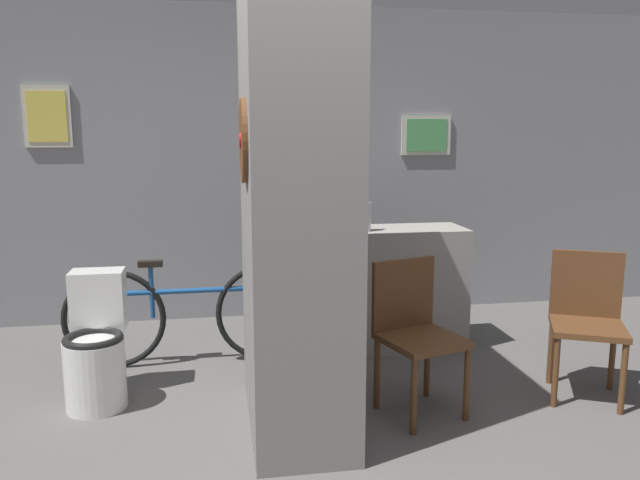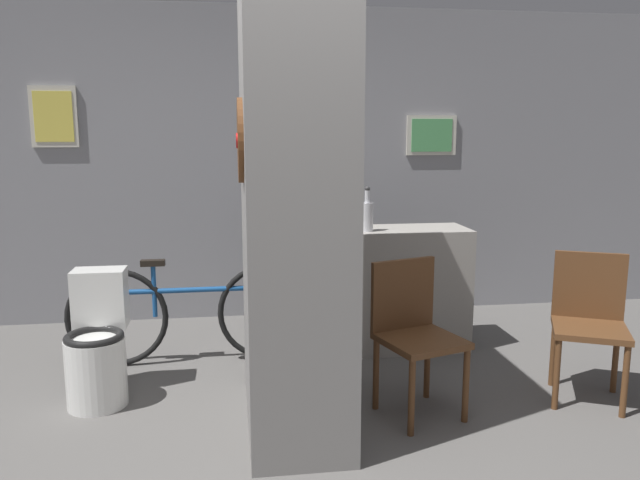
{
  "view_description": "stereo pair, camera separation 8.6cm",
  "coord_description": "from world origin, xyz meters",
  "views": [
    {
      "loc": [
        -0.32,
        -2.67,
        1.6
      ],
      "look_at": [
        0.29,
        0.95,
        0.95
      ],
      "focal_mm": 35.0,
      "sensor_mm": 36.0,
      "label": 1
    },
    {
      "loc": [
        -0.23,
        -2.68,
        1.6
      ],
      "look_at": [
        0.29,
        0.95,
        0.95
      ],
      "focal_mm": 35.0,
      "sensor_mm": 36.0,
      "label": 2
    }
  ],
  "objects": [
    {
      "name": "bicycle",
      "position": [
        -0.51,
        1.54,
        0.36
      ],
      "size": [
        1.7,
        0.42,
        0.74
      ],
      "color": "black",
      "rests_on": "ground_plane"
    },
    {
      "name": "toilet",
      "position": [
        -1.04,
        0.99,
        0.33
      ],
      "size": [
        0.35,
        0.51,
        0.77
      ],
      "color": "silver",
      "rests_on": "ground_plane"
    },
    {
      "name": "ground_plane",
      "position": [
        0.0,
        0.0,
        0.0
      ],
      "size": [
        14.0,
        14.0,
        0.0
      ],
      "primitive_type": "plane",
      "color": "#5B5956"
    },
    {
      "name": "counter_shelf",
      "position": [
        0.74,
        1.64,
        0.45
      ],
      "size": [
        1.46,
        0.44,
        0.89
      ],
      "color": "gray",
      "rests_on": "ground_plane"
    },
    {
      "name": "bottle_tall",
      "position": [
        0.71,
        1.56,
        1.01
      ],
      "size": [
        0.09,
        0.09,
        0.32
      ],
      "color": "silver",
      "rests_on": "counter_shelf"
    },
    {
      "name": "bottle_short",
      "position": [
        0.6,
        1.6,
        0.98
      ],
      "size": [
        0.06,
        0.06,
        0.23
      ],
      "color": "#19598C",
      "rests_on": "counter_shelf"
    },
    {
      "name": "wall_back",
      "position": [
        0.0,
        2.63,
        1.3
      ],
      "size": [
        8.0,
        0.09,
        2.6
      ],
      "color": "gray",
      "rests_on": "ground_plane"
    },
    {
      "name": "pillar_center",
      "position": [
        0.09,
        0.55,
        1.3
      ],
      "size": [
        0.55,
        1.1,
        2.6
      ],
      "color": "gray",
      "rests_on": "ground_plane"
    },
    {
      "name": "chair_near_pillar",
      "position": [
        0.78,
        0.59,
        0.49
      ],
      "size": [
        0.52,
        0.52,
        0.87
      ],
      "rotation": [
        0.0,
        0.0,
        0.31
      ],
      "color": "brown",
      "rests_on": "ground_plane"
    },
    {
      "name": "chair_by_doorway",
      "position": [
        1.87,
        0.64,
        0.49
      ],
      "size": [
        0.55,
        0.55,
        0.87
      ],
      "rotation": [
        0.0,
        0.0,
        -0.44
      ],
      "color": "brown",
      "rests_on": "ground_plane"
    }
  ]
}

